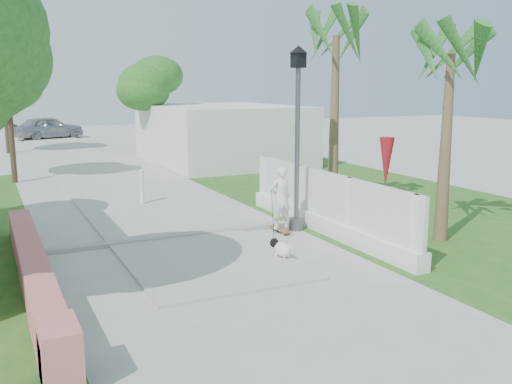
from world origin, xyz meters
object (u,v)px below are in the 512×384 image
bollard (142,186)px  skateboarder (276,210)px  patio_umbrella (386,163)px  parked_car (49,127)px  street_lamp (297,132)px  dog (281,248)px

bollard → skateboarder: 5.50m
bollard → patio_umbrella: patio_umbrella is taller
bollard → parked_car: size_ratio=0.25×
bollard → parked_car: 23.46m
street_lamp → dog: size_ratio=7.33×
skateboarder → dog: skateboarder is taller
skateboarder → parked_car: bearing=-89.2°
dog → parked_car: (-1.42, 29.94, 0.52)m
patio_umbrella → dog: (-3.38, -0.98, -1.45)m
street_lamp → skateboarder: 2.07m
street_lamp → skateboarder: bearing=-143.1°
parked_car → street_lamp: bearing=167.3°
bollard → dog: size_ratio=1.80×
street_lamp → parked_car: street_lamp is taller
patio_umbrella → street_lamp: bearing=152.2°
skateboarder → patio_umbrella: bearing=171.0°
street_lamp → bollard: street_lamp is taller
patio_umbrella → skateboarder: bearing=174.1°
patio_umbrella → skateboarder: (-2.84, 0.29, -0.96)m
patio_umbrella → parked_car: patio_umbrella is taller
street_lamp → bollard: 5.56m
skateboarder → parked_car: skateboarder is taller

